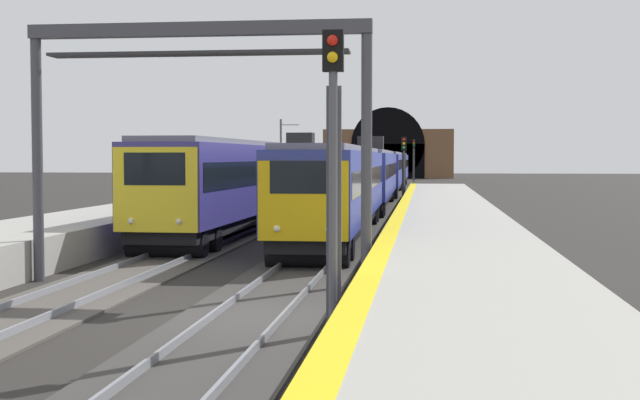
{
  "coord_description": "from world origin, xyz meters",
  "views": [
    {
      "loc": [
        -17.56,
        -3.57,
        3.34
      ],
      "look_at": [
        9.73,
        -0.26,
        1.99
      ],
      "focal_mm": 49.48,
      "sensor_mm": 36.0,
      "label": 1
    }
  ],
  "objects_px": {
    "railway_signal_mid": "(404,162)",
    "train_adjacent_platform": "(300,172)",
    "railway_signal_near": "(333,160)",
    "train_main_approaching": "(379,172)",
    "catenary_mast_near": "(281,153)",
    "railway_signal_far": "(414,156)",
    "overhead_signal_gantry": "(198,85)"
  },
  "relations": [
    {
      "from": "train_adjacent_platform",
      "to": "railway_signal_far",
      "type": "bearing_deg",
      "value": 174.78
    },
    {
      "from": "railway_signal_near",
      "to": "overhead_signal_gantry",
      "type": "bearing_deg",
      "value": -146.61
    },
    {
      "from": "railway_signal_mid",
      "to": "catenary_mast_near",
      "type": "bearing_deg",
      "value": -152.37
    },
    {
      "from": "train_main_approaching",
      "to": "train_adjacent_platform",
      "type": "height_order",
      "value": "train_adjacent_platform"
    },
    {
      "from": "railway_signal_far",
      "to": "overhead_signal_gantry",
      "type": "bearing_deg",
      "value": -2.57
    },
    {
      "from": "train_main_approaching",
      "to": "catenary_mast_near",
      "type": "xyz_separation_m",
      "value": [
        25.08,
        11.72,
        1.61
      ]
    },
    {
      "from": "train_adjacent_platform",
      "to": "overhead_signal_gantry",
      "type": "height_order",
      "value": "overhead_signal_gantry"
    },
    {
      "from": "train_main_approaching",
      "to": "railway_signal_mid",
      "type": "relative_size",
      "value": 17.54
    },
    {
      "from": "railway_signal_far",
      "to": "railway_signal_near",
      "type": "bearing_deg",
      "value": 0.0
    },
    {
      "from": "railway_signal_far",
      "to": "overhead_signal_gantry",
      "type": "distance_m",
      "value": 94.34
    },
    {
      "from": "train_main_approaching",
      "to": "train_adjacent_platform",
      "type": "relative_size",
      "value": 1.37
    },
    {
      "from": "railway_signal_far",
      "to": "railway_signal_mid",
      "type": "bearing_deg",
      "value": 0.0
    },
    {
      "from": "railway_signal_mid",
      "to": "catenary_mast_near",
      "type": "xyz_separation_m",
      "value": [
        25.96,
        13.59,
        0.81
      ]
    },
    {
      "from": "train_adjacent_platform",
      "to": "railway_signal_far",
      "type": "height_order",
      "value": "railway_signal_far"
    },
    {
      "from": "overhead_signal_gantry",
      "to": "train_adjacent_platform",
      "type": "bearing_deg",
      "value": 3.85
    },
    {
      "from": "train_main_approaching",
      "to": "railway_signal_mid",
      "type": "xyz_separation_m",
      "value": [
        -0.88,
        -1.87,
        0.79
      ]
    },
    {
      "from": "train_adjacent_platform",
      "to": "railway_signal_near",
      "type": "xyz_separation_m",
      "value": [
        -41.5,
        -6.59,
        0.98
      ]
    },
    {
      "from": "train_adjacent_platform",
      "to": "railway_signal_near",
      "type": "relative_size",
      "value": 10.95
    },
    {
      "from": "railway_signal_near",
      "to": "railway_signal_far",
      "type": "xyz_separation_m",
      "value": [
        100.64,
        0.0,
        0.11
      ]
    },
    {
      "from": "train_adjacent_platform",
      "to": "catenary_mast_near",
      "type": "xyz_separation_m",
      "value": [
        34.46,
        7.01,
        1.45
      ]
    },
    {
      "from": "train_adjacent_platform",
      "to": "catenary_mast_near",
      "type": "distance_m",
      "value": 35.2
    },
    {
      "from": "railway_signal_mid",
      "to": "catenary_mast_near",
      "type": "relative_size",
      "value": 0.66
    },
    {
      "from": "train_adjacent_platform",
      "to": "railway_signal_near",
      "type": "height_order",
      "value": "railway_signal_near"
    },
    {
      "from": "train_adjacent_platform",
      "to": "overhead_signal_gantry",
      "type": "relative_size",
      "value": 6.8
    },
    {
      "from": "railway_signal_near",
      "to": "railway_signal_mid",
      "type": "bearing_deg",
      "value": -180.0
    },
    {
      "from": "railway_signal_mid",
      "to": "train_adjacent_platform",
      "type": "bearing_deg",
      "value": -37.75
    },
    {
      "from": "railway_signal_far",
      "to": "train_main_approaching",
      "type": "bearing_deg",
      "value": -2.15
    },
    {
      "from": "railway_signal_far",
      "to": "catenary_mast_near",
      "type": "height_order",
      "value": "catenary_mast_near"
    },
    {
      "from": "railway_signal_far",
      "to": "catenary_mast_near",
      "type": "distance_m",
      "value": 28.17
    },
    {
      "from": "railway_signal_near",
      "to": "catenary_mast_near",
      "type": "bearing_deg",
      "value": -169.86
    },
    {
      "from": "catenary_mast_near",
      "to": "railway_signal_near",
      "type": "bearing_deg",
      "value": -169.86
    },
    {
      "from": "train_main_approaching",
      "to": "catenary_mast_near",
      "type": "bearing_deg",
      "value": -155.35
    }
  ]
}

